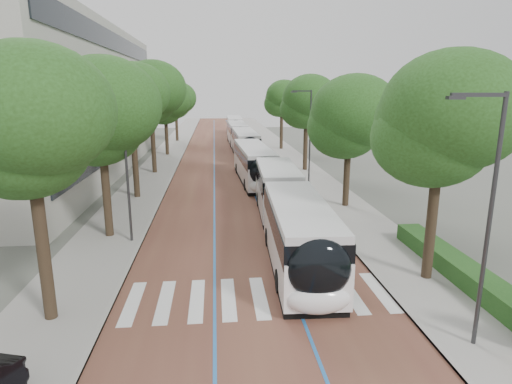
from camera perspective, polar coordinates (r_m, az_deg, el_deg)
ground at (r=16.84m, az=0.12°, el=-15.48°), size 160.00×160.00×0.00m
road at (r=55.28m, az=-3.94°, el=5.03°), size 11.00×140.00×0.02m
sidewalk_left at (r=55.59m, az=-11.71°, el=4.88°), size 4.00×140.00×0.12m
sidewalk_right at (r=55.97m, az=3.79°, el=5.19°), size 4.00×140.00×0.12m
kerb_left at (r=55.41m, az=-9.75°, el=4.94°), size 0.20×140.00×0.14m
kerb_right at (r=55.70m, az=1.85°, el=5.17°), size 0.20×140.00×0.14m
zebra_crossing at (r=17.73m, az=0.46°, el=-13.82°), size 10.55×3.60×0.01m
lane_line_left at (r=55.26m, az=-5.60°, el=5.01°), size 0.12×126.00×0.01m
lane_line_right at (r=55.34m, az=-2.27°, el=5.08°), size 0.12×126.00×0.01m
office_building at (r=46.33m, az=-28.90°, el=10.46°), size 18.11×40.00×14.00m
hedge at (r=19.61m, az=28.21°, el=-11.13°), size 1.20×14.00×0.80m
streetlight_near at (r=14.56m, az=28.34°, el=-1.43°), size 1.82×0.20×8.00m
streetlight_far at (r=37.68m, az=6.97°, el=8.35°), size 1.82×0.20×8.00m
lamp_post_left at (r=23.48m, az=-16.86°, el=3.03°), size 0.14×0.14×8.00m
trees_left at (r=42.05m, az=-14.04°, el=11.37°), size 6.33×60.58×10.31m
trees_right at (r=35.34m, az=9.69°, el=10.67°), size 5.96×47.35×9.18m
lead_bus at (r=23.38m, az=4.32°, el=-2.74°), size 3.24×18.48×3.20m
bus_queued_0 at (r=38.35m, az=-0.22°, el=3.72°), size 3.05×12.49×3.20m
bus_queued_1 at (r=52.32m, az=-1.43°, el=6.36°), size 2.80×12.45×3.20m
bus_queued_2 at (r=65.11m, az=-2.48°, el=7.77°), size 2.77×12.44×3.20m
bus_queued_3 at (r=78.71m, az=-2.88°, el=8.77°), size 2.56×12.40×3.20m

